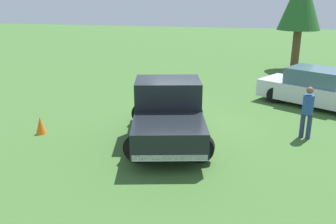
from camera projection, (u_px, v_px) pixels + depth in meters
The scene contains 6 objects.
ground_plane at pixel (185, 130), 11.75m from camera, with size 80.00×80.00×0.00m, color #3D662D.
pickup_truck at pixel (168, 110), 10.73m from camera, with size 3.01×4.82×1.81m.
sedan_near at pixel (320, 89), 14.08m from camera, with size 4.90×3.91×1.47m.
person_bystander at pixel (308, 110), 10.86m from camera, with size 0.42×0.42×1.60m.
tree_back_left at pixel (301, 1), 20.24m from camera, with size 2.38×2.38×5.60m.
traffic_cone at pixel (40, 125), 11.37m from camera, with size 0.32×0.32×0.55m, color orange.
Camera 1 is at (-1.91, 10.86, 4.15)m, focal length 38.93 mm.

